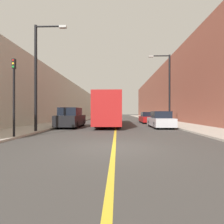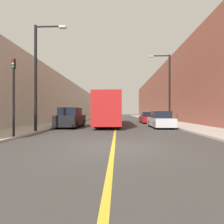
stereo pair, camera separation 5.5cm
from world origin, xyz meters
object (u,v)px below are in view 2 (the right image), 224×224
bus (110,110)px  street_lamp_left (38,71)px  traffic_light (14,94)px  car_right_near (160,120)px  car_right_mid (148,118)px  street_lamp_right (168,85)px  parked_suv_left (71,118)px

bus → street_lamp_left: size_ratio=1.65×
traffic_light → car_right_near: bearing=35.2°
street_lamp_left → traffic_light: bearing=-91.8°
bus → car_right_mid: bearing=36.9°
street_lamp_left → traffic_light: street_lamp_left is taller
street_lamp_left → street_lamp_right: size_ratio=1.02×
bus → parked_suv_left: size_ratio=2.55×
car_right_near → street_lamp_left: 11.23m
parked_suv_left → traffic_light: size_ratio=1.14×
street_lamp_left → street_lamp_right: bearing=30.1°
car_right_mid → car_right_near: bearing=-90.4°
car_right_near → parked_suv_left: bearing=178.5°
street_lamp_right → traffic_light: bearing=-140.4°
bus → car_right_mid: size_ratio=2.75×
car_right_mid → street_lamp_right: bearing=-75.2°
parked_suv_left → car_right_near: 8.55m
bus → parked_suv_left: 4.91m
car_right_mid → street_lamp_right: street_lamp_right is taller
street_lamp_left → traffic_light: 3.43m
parked_suv_left → traffic_light: bearing=-100.3°
street_lamp_right → traffic_light: size_ratio=1.73×
car_right_mid → street_lamp_right: size_ratio=0.61×
car_right_near → street_lamp_right: street_lamp_right is taller
street_lamp_left → car_right_near: bearing=23.0°
bus → street_lamp_right: 6.88m
parked_suv_left → street_lamp_right: (9.89, 2.07, 3.48)m
street_lamp_left → traffic_light: size_ratio=1.76×
parked_suv_left → car_right_mid: parked_suv_left is taller
street_lamp_left → car_right_mid: bearing=49.1°
street_lamp_left → traffic_light: (-0.09, -2.82, -1.96)m
car_right_mid → traffic_light: size_ratio=1.05×
bus → street_lamp_right: street_lamp_right is taller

